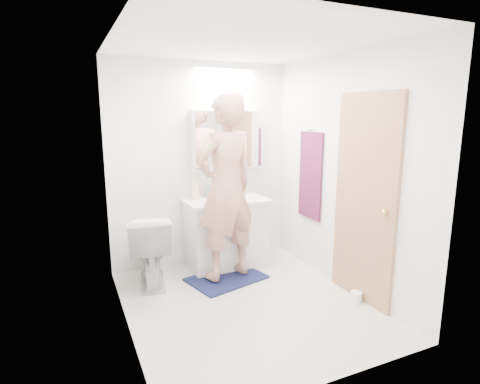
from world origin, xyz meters
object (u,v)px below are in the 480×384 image
toilet (150,248)px  soap_bottle_b (209,191)px  toilet_paper_roll (356,297)px  vanity_cabinet (226,234)px  toothbrush_cup (240,191)px  medicine_cabinet (227,139)px  person (226,188)px  soap_bottle_a (195,189)px

toilet → soap_bottle_b: soap_bottle_b is taller
soap_bottle_b → toilet_paper_roll: size_ratio=1.40×
vanity_cabinet → toothbrush_cup: (0.26, 0.16, 0.48)m
toilet → toothbrush_cup: (1.19, 0.28, 0.48)m
medicine_cabinet → person: person is taller
vanity_cabinet → person: person is taller
person → soap_bottle_b: (0.02, 0.56, -0.14)m
toilet_paper_roll → soap_bottle_a: bearing=126.3°
soap_bottle_a → toilet_paper_roll: (1.12, -1.53, -0.89)m
soap_bottle_b → toilet_paper_roll: (0.93, -1.56, -0.85)m
soap_bottle_a → soap_bottle_b: 0.20m
vanity_cabinet → person: (-0.16, -0.38, 0.64)m
vanity_cabinet → person: bearing=-112.4°
person → toilet_paper_roll: (0.95, -1.01, -0.98)m
toothbrush_cup → toilet_paper_roll: toothbrush_cup is taller
soap_bottle_b → person: bearing=-91.9°
toothbrush_cup → person: bearing=-127.7°
vanity_cabinet → toilet_paper_roll: 1.63m
toilet_paper_roll → person: bearing=133.4°
toilet → medicine_cabinet: bearing=-152.2°
person → soap_bottle_a: size_ratio=8.21×
toilet → soap_bottle_b: bearing=-149.2°
medicine_cabinet → soap_bottle_a: (-0.43, -0.06, -0.56)m
soap_bottle_a → soap_bottle_b: soap_bottle_a is taller
medicine_cabinet → person: (-0.26, -0.59, -0.47)m
person → soap_bottle_a: person is taller
medicine_cabinet → toothbrush_cup: size_ratio=8.03×
toilet → person: (0.77, -0.26, 0.64)m
vanity_cabinet → toilet: size_ratio=1.15×
medicine_cabinet → toilet: 1.55m
soap_bottle_a → toothbrush_cup: bearing=1.0°
medicine_cabinet → toilet: bearing=-162.5°
vanity_cabinet → medicine_cabinet: medicine_cabinet is taller
soap_bottle_a → toothbrush_cup: 0.59m
medicine_cabinet → person: size_ratio=0.45×
toothbrush_cup → toilet_paper_roll: size_ratio=1.00×
toilet → toothbrush_cup: size_ratio=7.14×
vanity_cabinet → toothbrush_cup: bearing=31.6°
person → toothbrush_cup: (0.42, 0.54, -0.16)m
soap_bottle_b → toothbrush_cup: size_ratio=1.40×
toothbrush_cup → medicine_cabinet: bearing=162.0°
vanity_cabinet → toilet: 0.93m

